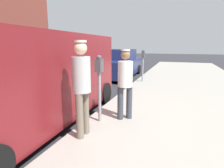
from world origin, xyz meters
TOP-DOWN VIEW (x-y plane):
  - ground_plane at (0.00, 0.00)m, footprint 80.00×80.00m
  - sidewalk_slab at (3.50, 0.00)m, footprint 5.00×32.00m
  - parking_meter_near at (1.35, -0.97)m, footprint 0.14×0.18m
  - parking_meter_far at (1.35, 4.23)m, footprint 0.14×0.18m
  - pedestrian_in_gray at (1.33, -1.73)m, footprint 0.34×0.36m
  - pedestrian_in_white at (1.85, -0.63)m, footprint 0.34×0.34m
  - parked_van at (-0.15, -1.30)m, footprint 2.21×5.24m
  - parked_sedan_ahead at (-0.41, 5.95)m, footprint 1.97×4.41m

SIDE VIEW (x-z plane):
  - ground_plane at x=0.00m, z-range 0.00..0.00m
  - sidewalk_slab at x=3.50m, z-range 0.00..0.15m
  - parked_sedan_ahead at x=-0.41m, z-range -0.08..1.57m
  - pedestrian_in_white at x=1.85m, z-range 0.27..1.91m
  - parked_van at x=-0.15m, z-range 0.08..2.23m
  - parking_meter_near at x=1.35m, z-range 0.42..1.94m
  - parking_meter_far at x=1.35m, z-range 0.42..1.94m
  - pedestrian_in_gray at x=1.33m, z-range 0.29..2.11m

